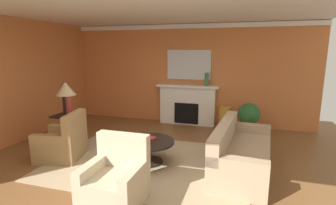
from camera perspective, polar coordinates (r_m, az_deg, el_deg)
The scene contains 19 objects.
ground_plane at distance 5.15m, azimuth -4.38°, elevation -13.21°, with size 8.71×8.71×0.00m, color brown.
wall_fireplace at distance 7.65m, azimuth 3.67°, elevation 6.20°, with size 7.30×0.12×2.89m, color #CC723D.
wall_window at distance 6.95m, azimuth -30.99°, elevation 4.03°, with size 0.12×6.62×2.89m, color #CC723D.
ceiling_panel at distance 5.02m, azimuth -3.63°, elevation 20.25°, with size 7.30×6.62×0.06m, color white.
crown_moulding at distance 7.57m, azimuth 3.67°, elevation 16.47°, with size 7.30×0.08×0.12m, color white.
area_rug at distance 5.17m, azimuth -4.24°, elevation -13.05°, with size 3.75×2.67×0.01m, color tan.
fireplace at distance 7.56m, azimuth 4.29°, elevation -0.71°, with size 1.80×0.35×1.17m.
mantel_mirror at distance 7.51m, azimuth 4.63°, elevation 8.34°, with size 1.27×0.04×0.84m, color silver.
sofa at distance 4.94m, azimuth 15.67°, elevation -11.00°, with size 1.08×2.17×0.85m.
armchair_near_window at distance 5.66m, azimuth -22.24°, elevation -8.42°, with size 0.95×0.95×0.95m.
armchair_facing_fireplace at distance 3.91m, azimuth -11.53°, elevation -16.94°, with size 0.81×0.81×0.95m.
coffee_table at distance 5.04m, azimuth -4.29°, elevation -9.65°, with size 1.00×1.00×0.45m.
side_table at distance 6.44m, azimuth -21.12°, elevation -5.07°, with size 0.56×0.56×0.70m.
table_lamp at distance 6.26m, azimuth -21.66°, elevation 2.19°, with size 0.44×0.44×0.75m.
vase_on_side_table at distance 6.13m, azimuth -21.03°, elevation -0.82°, with size 0.13×0.13×0.44m, color #9E3328.
vase_tall_corner at distance 7.17m, azimuth 12.52°, elevation -3.50°, with size 0.33×0.33×0.65m, color #B7892D.
vase_mantel_right at distance 7.28m, azimuth 8.55°, elevation 5.08°, with size 0.11×0.11×0.37m, color #33703D.
book_red_cover at distance 5.08m, azimuth -4.10°, elevation -7.86°, with size 0.24×0.17×0.04m, color maroon.
potted_plant at distance 6.89m, azimuth 17.42°, elevation -2.95°, with size 0.56×0.56×0.83m.
Camera 1 is at (1.69, -4.36, 2.16)m, focal length 27.55 mm.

